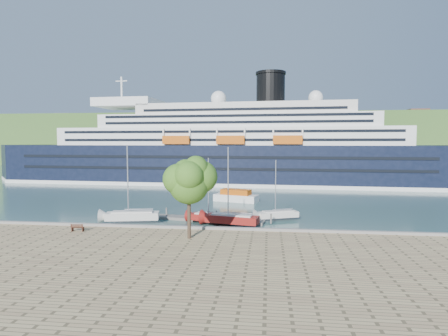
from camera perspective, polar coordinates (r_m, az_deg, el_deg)
ground at (r=44.77m, az=-9.60°, el=-10.17°), size 400.00×400.00×0.00m
far_hillside at (r=187.03m, az=3.03°, el=4.33°), size 400.00×50.00×24.00m
quay_coping at (r=44.32m, az=-9.69°, el=-8.79°), size 220.00×0.50×0.30m
cruise_ship at (r=98.27m, az=-0.82°, el=5.98°), size 128.34×25.52×28.63m
park_bench at (r=45.03m, az=-21.40°, el=-8.39°), size 1.49×0.71×0.93m
promenade_tree at (r=38.48m, az=-5.36°, el=-3.97°), size 5.55×5.55×9.19m
floating_pontoon at (r=52.44m, az=-3.12°, el=-7.81°), size 17.05×5.03×0.38m
sailboat_white_near at (r=51.29m, az=-13.85°, el=-2.78°), size 7.95×3.65×9.92m
sailboat_red at (r=47.86m, az=1.23°, el=-3.23°), size 7.85×3.66×9.78m
sailboat_white_far at (r=52.48m, az=8.29°, el=-3.60°), size 6.40×3.96×8.02m
tender_launch at (r=68.77m, az=1.83°, el=-4.19°), size 8.55×5.02×2.24m
sailboat_extra at (r=49.62m, az=-1.92°, el=-3.79°), size 6.73×3.60×8.38m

